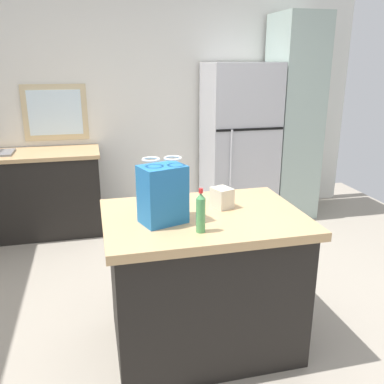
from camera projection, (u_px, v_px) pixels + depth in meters
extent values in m
plane|color=#9E9384|center=(198.00, 334.00, 2.87)|extent=(6.15, 6.15, 0.00)
cube|color=silver|center=(144.00, 104.00, 4.79)|extent=(5.12, 0.10, 2.63)
cube|color=#CCB78C|center=(55.00, 112.00, 4.53)|extent=(0.68, 0.04, 0.60)
cube|color=white|center=(55.00, 113.00, 4.51)|extent=(0.56, 0.02, 0.48)
cube|color=black|center=(203.00, 284.00, 2.68)|extent=(1.13, 0.80, 0.86)
cube|color=tan|center=(204.00, 218.00, 2.54)|extent=(1.21, 0.88, 0.05)
cube|color=#B7B7BC|center=(239.00, 143.00, 4.77)|extent=(0.77, 0.66, 1.78)
cube|color=black|center=(250.00, 129.00, 4.39)|extent=(0.75, 0.01, 0.02)
cylinder|color=#B7B7BC|center=(231.00, 167.00, 4.44)|extent=(0.02, 0.02, 0.80)
cube|color=#9EB2A8|center=(293.00, 119.00, 4.83)|extent=(0.50, 0.63, 2.30)
cube|color=black|center=(23.00, 196.00, 4.41)|extent=(1.60, 0.58, 0.85)
cube|color=tan|center=(18.00, 155.00, 4.27)|extent=(1.64, 0.62, 0.04)
cube|color=#236BAD|center=(163.00, 194.00, 2.36)|extent=(0.29, 0.25, 0.34)
torus|color=white|center=(151.00, 159.00, 2.28)|extent=(0.13, 0.13, 0.01)
torus|color=white|center=(173.00, 158.00, 2.31)|extent=(0.13, 0.13, 0.01)
cube|color=beige|center=(222.00, 198.00, 2.63)|extent=(0.14, 0.15, 0.13)
cylinder|color=#4C9956|center=(201.00, 215.00, 2.24)|extent=(0.05, 0.05, 0.19)
cone|color=#4C9956|center=(201.00, 196.00, 2.21)|extent=(0.05, 0.05, 0.03)
cylinder|color=red|center=(201.00, 191.00, 2.20)|extent=(0.02, 0.02, 0.02)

